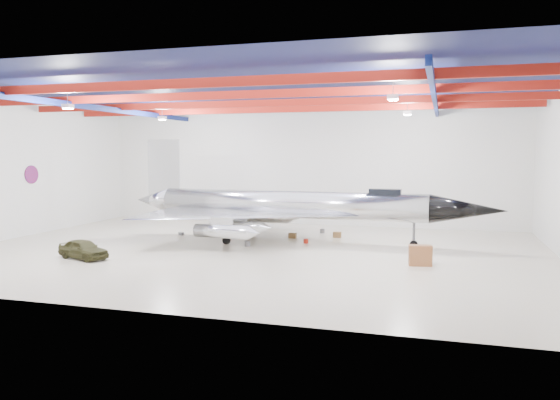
% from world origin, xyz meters
% --- Properties ---
extents(floor, '(40.00, 40.00, 0.00)m').
position_xyz_m(floor, '(0.00, 0.00, 0.00)').
color(floor, beige).
rests_on(floor, ground).
extents(wall_back, '(40.00, 0.00, 40.00)m').
position_xyz_m(wall_back, '(0.00, 15.00, 5.50)').
color(wall_back, silver).
rests_on(wall_back, floor).
extents(wall_left, '(0.00, 30.00, 30.00)m').
position_xyz_m(wall_left, '(-20.00, 0.00, 5.50)').
color(wall_left, silver).
rests_on(wall_left, floor).
extents(ceiling, '(40.00, 40.00, 0.00)m').
position_xyz_m(ceiling, '(0.00, 0.00, 11.00)').
color(ceiling, '#0A0F38').
rests_on(ceiling, wall_back).
extents(ceiling_structure, '(39.50, 29.50, 1.08)m').
position_xyz_m(ceiling_structure, '(0.00, 0.00, 10.32)').
color(ceiling_structure, maroon).
rests_on(ceiling_structure, ceiling).
extents(wall_roundel, '(0.10, 1.50, 1.50)m').
position_xyz_m(wall_roundel, '(-19.94, 2.00, 5.00)').
color(wall_roundel, '#B21414').
rests_on(wall_roundel, wall_left).
extents(jet_aircraft, '(28.86, 16.96, 7.87)m').
position_xyz_m(jet_aircraft, '(1.42, 4.54, 2.58)').
color(jet_aircraft, silver).
rests_on(jet_aircraft, floor).
extents(jeep, '(4.00, 2.54, 1.27)m').
position_xyz_m(jeep, '(-9.43, -5.68, 0.63)').
color(jeep, '#36351B').
rests_on(jeep, floor).
extents(desk, '(1.45, 0.88, 1.25)m').
position_xyz_m(desk, '(11.41, -1.67, 0.62)').
color(desk, brown).
rests_on(desk, floor).
extents(crate_ply, '(0.51, 0.42, 0.33)m').
position_xyz_m(crate_ply, '(-4.22, 5.59, 0.16)').
color(crate_ply, olive).
rests_on(crate_ply, floor).
extents(toolbox_red, '(0.50, 0.41, 0.34)m').
position_xyz_m(toolbox_red, '(-4.09, 6.16, 0.17)').
color(toolbox_red, '#9E1C0F').
rests_on(toolbox_red, floor).
extents(engine_drum, '(0.49, 0.49, 0.39)m').
position_xyz_m(engine_drum, '(-0.92, 1.72, 0.19)').
color(engine_drum, '#59595B').
rests_on(engine_drum, floor).
extents(parts_bin, '(0.68, 0.56, 0.45)m').
position_xyz_m(parts_bin, '(4.58, 7.68, 0.23)').
color(parts_bin, olive).
rests_on(parts_bin, floor).
extents(crate_small, '(0.42, 0.37, 0.25)m').
position_xyz_m(crate_small, '(-8.00, 5.19, 0.12)').
color(crate_small, '#59595B').
rests_on(crate_small, floor).
extents(tool_chest, '(0.49, 0.49, 0.34)m').
position_xyz_m(tool_chest, '(2.83, 4.27, 0.17)').
color(tool_chest, '#9E1C0F').
rests_on(tool_chest, floor).
extents(oil_barrel, '(0.58, 0.47, 0.41)m').
position_xyz_m(oil_barrel, '(1.21, 6.37, 0.20)').
color(oil_barrel, olive).
rests_on(oil_barrel, floor).
extents(spares_box, '(0.43, 0.43, 0.36)m').
position_xyz_m(spares_box, '(2.91, 9.73, 0.18)').
color(spares_box, '#59595B').
rests_on(spares_box, floor).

